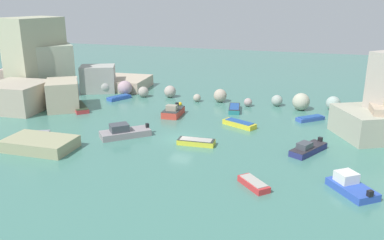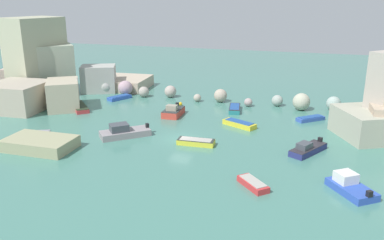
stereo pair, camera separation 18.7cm
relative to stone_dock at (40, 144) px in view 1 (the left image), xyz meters
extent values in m
plane|color=#457E70|center=(13.68, 7.65, -0.64)|extent=(160.00, 160.00, 0.00)
cube|color=#BA9C8F|center=(-23.57, 24.43, 1.20)|extent=(5.40, 5.88, 3.68)
cube|color=#B4A88D|center=(-7.18, 14.93, 1.49)|extent=(7.05, 7.56, 4.25)
cube|color=#AAAB8C|center=(-16.21, 21.10, 5.75)|extent=(8.60, 9.78, 12.78)
cube|color=#A8B199|center=(-14.36, 22.41, 3.57)|extent=(9.57, 9.58, 8.41)
cube|color=#AEA18D|center=(-13.12, 12.38, 1.38)|extent=(8.06, 7.95, 4.03)
cube|color=#A5A69E|center=(-7.83, 26.23, 1.64)|extent=(7.01, 6.30, 4.55)
cube|color=#BDAA91|center=(-5.09, 29.99, 0.32)|extent=(9.40, 8.83, 1.92)
cube|color=#A9A893|center=(35.07, 15.26, 1.03)|extent=(9.71, 9.69, 3.34)
sphere|color=#B3AFAA|center=(-6.15, 25.67, 0.56)|extent=(2.39, 2.39, 2.39)
sphere|color=#B796A1|center=(-2.29, 25.30, 0.59)|extent=(2.45, 2.45, 2.45)
sphere|color=#A89E93|center=(1.22, 24.99, 0.23)|extent=(1.74, 1.74, 1.74)
sphere|color=#AE9F95|center=(5.51, 26.14, 0.34)|extent=(1.96, 1.96, 1.96)
sphere|color=#ABA292|center=(10.57, 24.76, -0.03)|extent=(1.22, 1.22, 1.22)
sphere|color=#B2A18E|center=(14.12, 25.68, 0.40)|extent=(2.07, 2.07, 2.07)
sphere|color=#A99593|center=(18.78, 24.39, 0.00)|extent=(1.27, 1.27, 1.27)
sphere|color=#9AA49B|center=(22.94, 25.96, 0.21)|extent=(1.69, 1.69, 1.69)
sphere|color=#B3B29B|center=(26.53, 24.76, 0.62)|extent=(2.51, 2.51, 2.51)
sphere|color=#A0B3AB|center=(31.05, 25.96, 0.41)|extent=(2.08, 2.08, 2.08)
cube|color=tan|center=(0.00, 0.00, 0.00)|extent=(7.50, 4.59, 1.27)
sphere|color=gold|center=(8.80, 21.66, -0.35)|extent=(0.56, 0.56, 0.56)
cube|color=#C4373B|center=(-4.90, 15.35, -0.36)|extent=(5.37, 5.57, 0.56)
cube|color=#24311F|center=(-4.90, 15.35, -0.05)|extent=(5.26, 5.45, 0.06)
cylinder|color=silver|center=(-4.90, 15.35, 2.04)|extent=(0.10, 0.10, 4.23)
cube|color=blue|center=(-1.95, 22.40, -0.39)|extent=(3.09, 4.12, 0.50)
cube|color=#234C93|center=(-1.95, 22.40, -0.10)|extent=(2.63, 3.50, 0.08)
cube|color=yellow|center=(15.95, 6.46, -0.35)|extent=(4.28, 1.67, 0.57)
cube|color=#2B312D|center=(15.95, 6.46, -0.04)|extent=(4.20, 1.64, 0.06)
cube|color=#ADA89E|center=(15.95, 6.46, -0.03)|extent=(3.64, 1.42, 0.08)
cube|color=teal|center=(17.31, 21.34, -0.33)|extent=(2.26, 4.52, 0.61)
cube|color=#2C262A|center=(17.31, 21.34, 0.01)|extent=(2.22, 4.43, 0.06)
cube|color=#234C93|center=(17.31, 21.34, 0.02)|extent=(1.92, 3.84, 0.08)
cube|color=gray|center=(7.04, 6.55, -0.26)|extent=(5.93, 5.60, 0.76)
cube|color=#3F444C|center=(6.53, 6.10, 0.56)|extent=(2.69, 2.64, 0.87)
cube|color=black|center=(9.13, 8.39, 0.37)|extent=(0.56, 0.57, 0.50)
cube|color=#3656B3|center=(28.05, 19.83, -0.40)|extent=(3.83, 3.58, 0.48)
cube|color=#234C93|center=(28.05, 19.83, -0.12)|extent=(3.25, 3.05, 0.08)
cube|color=#CA4033|center=(9.57, 16.41, -0.19)|extent=(2.38, 4.18, 0.90)
cube|color=#2C3232|center=(9.57, 16.41, 0.29)|extent=(2.33, 4.10, 0.06)
cube|color=#9E937F|center=(9.60, 15.80, 0.64)|extent=(1.49, 1.10, 0.77)
cube|color=black|center=(9.50, 18.31, 0.51)|extent=(0.45, 0.38, 0.50)
cube|color=navy|center=(28.18, 7.83, -0.32)|extent=(3.93, 5.25, 0.63)
cube|color=#2E2A31|center=(28.18, 7.83, 0.02)|extent=(3.85, 5.14, 0.06)
cube|color=#3F444C|center=(27.77, 7.09, 0.34)|extent=(1.77, 1.93, 0.70)
cube|color=black|center=(29.35, 9.91, 0.24)|extent=(0.56, 0.53, 0.50)
cube|color=red|center=(23.83, -2.02, -0.36)|extent=(3.23, 3.30, 0.55)
cube|color=#ADA89E|center=(23.83, -2.02, -0.05)|extent=(2.74, 2.80, 0.08)
cube|color=gray|center=(-3.23, 4.08, -0.46)|extent=(2.60, 2.15, 0.35)
cube|color=#2F51B8|center=(32.07, -0.53, -0.31)|extent=(4.41, 4.81, 0.65)
cube|color=silver|center=(31.57, 0.14, 0.45)|extent=(2.23, 2.22, 0.88)
cube|color=black|center=(33.28, -2.13, 0.26)|extent=(0.57, 0.55, 0.50)
cube|color=gold|center=(19.38, 14.42, -0.33)|extent=(4.67, 3.30, 0.62)
cube|color=#234C93|center=(19.38, 14.42, 0.02)|extent=(3.97, 2.81, 0.08)
camera|label=1|loc=(28.18, -34.25, 15.69)|focal=37.46mm
camera|label=2|loc=(28.36, -34.20, 15.69)|focal=37.46mm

